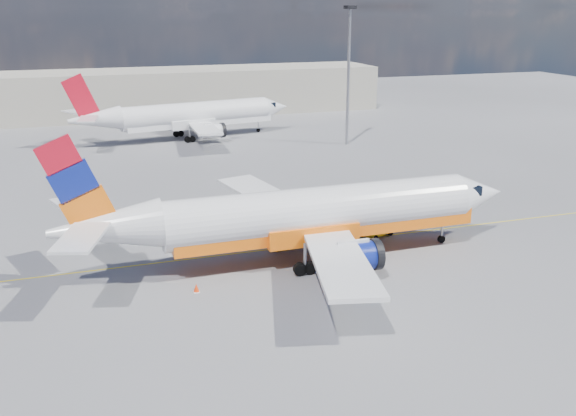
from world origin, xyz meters
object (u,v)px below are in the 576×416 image
object	(u,v)px
gse_tug	(376,227)
second_jet	(189,116)
main_jet	(306,215)
traffic_cone	(196,288)

from	to	relation	value
gse_tug	second_jet	bearing A→B (deg)	74.24
main_jet	second_jet	size ratio (longest dim) A/B	1.07
main_jet	traffic_cone	size ratio (longest dim) A/B	58.29
second_jet	main_jet	bearing A→B (deg)	-100.44
main_jet	gse_tug	bearing A→B (deg)	22.41
second_jet	gse_tug	distance (m)	48.04
second_jet	gse_tug	size ratio (longest dim) A/B	11.29
gse_tug	traffic_cone	size ratio (longest dim) A/B	4.84
main_jet	second_jet	world-z (taller)	main_jet
main_jet	traffic_cone	distance (m)	10.25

